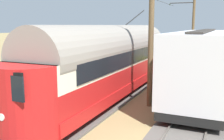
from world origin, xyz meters
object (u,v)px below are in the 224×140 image
(boxcar_adjacent, at_px, (203,63))
(track_end_bumper, at_px, (213,64))
(vintage_streetcar, at_px, (112,59))
(catenary_pole_foreground, at_px, (192,30))
(spare_tie_stack, at_px, (59,68))
(catenary_pole_mid_near, at_px, (149,36))

(boxcar_adjacent, height_order, track_end_bumper, boxcar_adjacent)
(vintage_streetcar, xyz_separation_m, boxcar_adjacent, (-5.06, -1.53, -0.10))
(boxcar_adjacent, bearing_deg, track_end_bumper, -89.98)
(catenary_pole_foreground, height_order, spare_tie_stack, catenary_pole_foreground)
(vintage_streetcar, xyz_separation_m, catenary_pole_foreground, (-2.57, -16.00, 1.47))
(boxcar_adjacent, distance_m, catenary_pole_foreground, 14.77)
(spare_tie_stack, relative_size, track_end_bumper, 1.33)
(catenary_pole_foreground, bearing_deg, catenary_pole_mid_near, 90.00)
(boxcar_adjacent, distance_m, catenary_pole_mid_near, 3.91)
(vintage_streetcar, relative_size, track_end_bumper, 9.53)
(vintage_streetcar, xyz_separation_m, track_end_bumper, (-5.05, -14.00, -1.86))
(boxcar_adjacent, xyz_separation_m, catenary_pole_foreground, (2.49, -14.47, 1.56))
(catenary_pole_foreground, bearing_deg, spare_tie_stack, 41.38)
(catenary_pole_mid_near, height_order, spare_tie_stack, catenary_pole_mid_near)
(vintage_streetcar, bearing_deg, track_end_bumper, -109.85)
(catenary_pole_mid_near, bearing_deg, catenary_pole_foreground, -90.00)
(catenary_pole_mid_near, bearing_deg, track_end_bumper, -99.37)
(catenary_pole_mid_near, distance_m, spare_tie_stack, 13.68)
(vintage_streetcar, height_order, spare_tie_stack, vintage_streetcar)
(track_end_bumper, bearing_deg, catenary_pole_mid_near, 80.63)
(vintage_streetcar, xyz_separation_m, catenary_pole_mid_near, (-2.57, 1.05, 1.47))
(spare_tie_stack, bearing_deg, boxcar_adjacent, 160.48)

